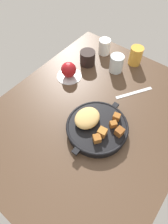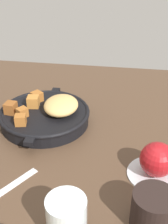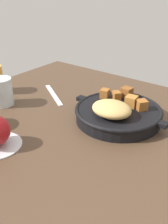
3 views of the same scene
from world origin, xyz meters
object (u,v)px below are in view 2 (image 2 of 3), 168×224
at_px(red_apple, 157,159).
at_px(coffee_mug_dark, 153,210).
at_px(cast_iron_skillet, 46,114).
at_px(butter_knife, 1,193).
at_px(water_glass_tall, 67,220).

distance_m(red_apple, coffee_mug_dark, 0.14).
bearing_deg(red_apple, cast_iron_skillet, -120.39).
height_order(butter_knife, water_glass_tall, water_glass_tall).
xyz_separation_m(red_apple, water_glass_tall, (0.19, -0.16, 0.00)).
bearing_deg(butter_knife, water_glass_tall, 95.61).
distance_m(cast_iron_skillet, red_apple, 0.35).
bearing_deg(coffee_mug_dark, water_glass_tall, -71.52).
xyz_separation_m(red_apple, coffee_mug_dark, (0.14, -0.01, -0.01)).
bearing_deg(cast_iron_skillet, coffee_mug_dark, 42.34).
relative_size(cast_iron_skillet, butter_knife, 1.57).
relative_size(water_glass_tall, coffee_mug_dark, 1.12).
relative_size(butter_knife, coffee_mug_dark, 2.36).
xyz_separation_m(butter_knife, water_glass_tall, (0.08, 0.16, 0.04)).
relative_size(butter_knife, water_glass_tall, 2.11).
bearing_deg(coffee_mug_dark, red_apple, 174.00).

